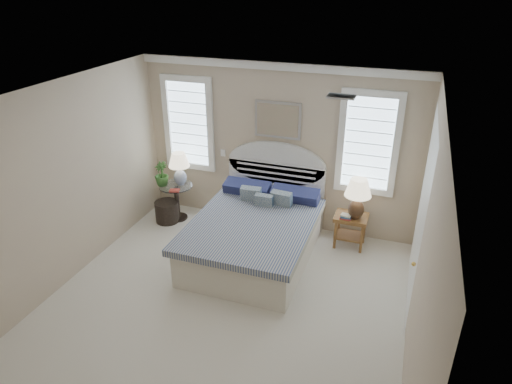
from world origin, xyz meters
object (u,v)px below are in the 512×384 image
object	(u,v)px
side_table_left	(177,198)
lamp_left	(179,165)
nightstand_right	(351,224)
bed	(256,231)
lamp_right	(358,194)
floor_pot	(167,212)

from	to	relation	value
side_table_left	lamp_left	size ratio (longest dim) A/B	1.10
side_table_left	lamp_left	world-z (taller)	lamp_left
side_table_left	nightstand_right	xyz separation A→B (m)	(2.95, 0.10, -0.00)
side_table_left	nightstand_right	bearing A→B (deg)	1.94
bed	side_table_left	xyz separation A→B (m)	(-1.65, 0.59, 0.00)
bed	lamp_right	bearing A→B (deg)	25.54
bed	floor_pot	world-z (taller)	bed
side_table_left	lamp_left	bearing A→B (deg)	50.66
nightstand_right	lamp_left	xyz separation A→B (m)	(-2.89, -0.03, 0.59)
bed	lamp_left	xyz separation A→B (m)	(-1.59, 0.66, 0.59)
nightstand_right	lamp_right	xyz separation A→B (m)	(0.06, -0.04, 0.54)
lamp_left	lamp_right	distance (m)	2.95
bed	nightstand_right	size ratio (longest dim) A/B	4.29
side_table_left	bed	bearing A→B (deg)	-19.74
side_table_left	lamp_left	xyz separation A→B (m)	(0.06, 0.07, 0.59)
floor_pot	nightstand_right	bearing A→B (deg)	4.60
side_table_left	nightstand_right	world-z (taller)	side_table_left
floor_pot	lamp_left	xyz separation A→B (m)	(0.19, 0.22, 0.80)
bed	floor_pot	xyz separation A→B (m)	(-1.78, 0.44, -0.20)
lamp_left	lamp_right	bearing A→B (deg)	-0.24
bed	lamp_right	distance (m)	1.60
bed	nightstand_right	xyz separation A→B (m)	(1.30, 0.69, 0.00)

